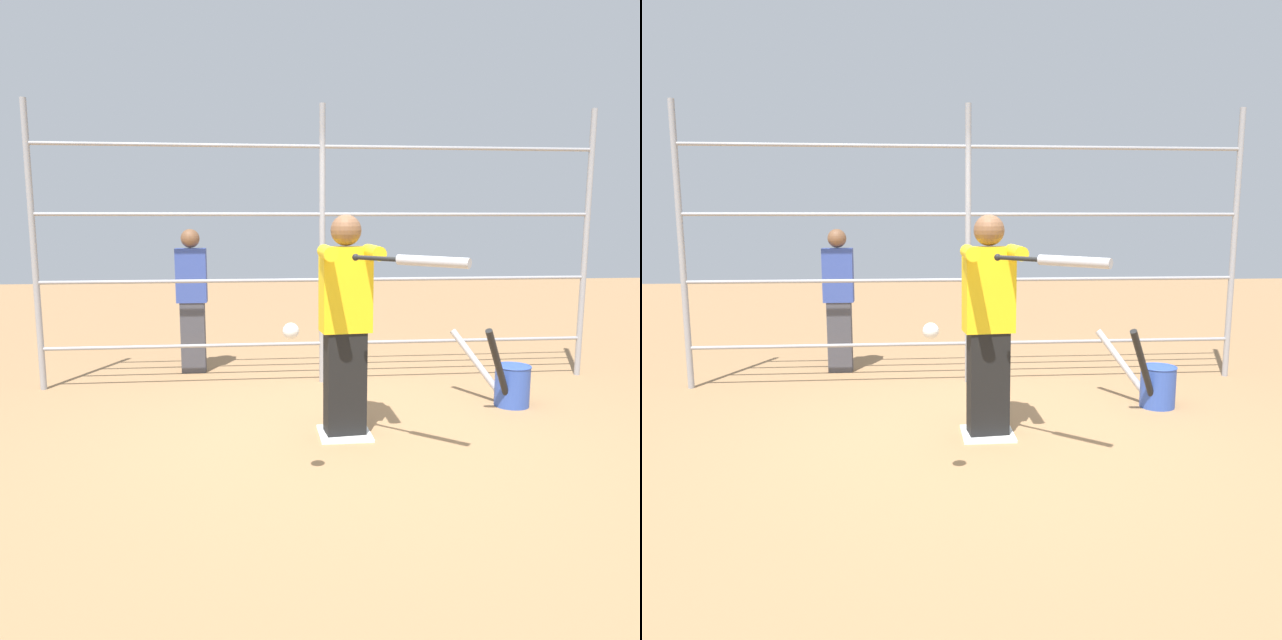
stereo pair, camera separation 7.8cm
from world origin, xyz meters
TOP-DOWN VIEW (x-y plane):
  - ground_plane at (0.00, 0.00)m, footprint 24.00×24.00m
  - home_plate at (0.00, 0.00)m, footprint 0.40×0.40m
  - fence_backstop at (0.00, -1.60)m, footprint 5.57×0.06m
  - batter at (0.00, 0.02)m, footprint 0.43×0.59m
  - baseball_bat_swinging at (-0.37, 0.78)m, footprint 0.65×0.58m
  - softball_in_flight at (0.47, 1.03)m, footprint 0.10×0.10m
  - bat_bucket at (-1.57, -0.60)m, footprint 0.64×0.80m
  - bystander_behind_fence at (1.35, -2.17)m, footprint 0.32×0.20m

SIDE VIEW (x-z plane):
  - ground_plane at x=0.00m, z-range 0.00..0.00m
  - home_plate at x=0.00m, z-range 0.00..0.02m
  - bat_bucket at x=-1.57m, z-range -0.17..0.60m
  - bystander_behind_fence at x=1.35m, z-range 0.03..1.58m
  - batter at x=0.00m, z-range 0.07..1.76m
  - softball_in_flight at x=0.47m, z-range 0.97..1.06m
  - fence_backstop at x=0.00m, z-range 0.00..2.75m
  - baseball_bat_swinging at x=-0.37m, z-range 1.36..1.43m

